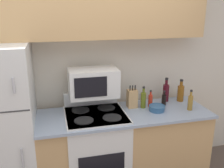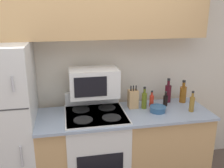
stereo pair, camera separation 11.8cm
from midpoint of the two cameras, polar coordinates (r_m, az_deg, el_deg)
The scene contains 14 objects.
wall_back at distance 3.03m, azimuth -3.92°, elevation 2.72°, with size 8.00×0.05×2.55m.
lower_cabinets at distance 3.02m, azimuth 3.92°, elevation -14.31°, with size 1.92×0.67×0.90m.
refrigerator at distance 2.85m, azimuth -22.42°, elevation -8.67°, with size 0.66×0.73×1.70m.
upper_cabinets at distance 2.76m, azimuth -3.73°, elevation 17.03°, with size 2.58×0.32×0.65m.
stove at distance 2.94m, azimuth -2.39°, elevation -14.71°, with size 0.66×0.65×1.08m.
microwave at distance 2.75m, azimuth -2.99°, elevation 0.41°, with size 0.53×0.34×0.31m.
knife_block at distance 2.92m, azimuth 5.98°, elevation -3.40°, with size 0.11×0.10×0.27m.
bowl at distance 2.87m, azimuth 11.56°, elevation -5.58°, with size 0.18×0.18×0.06m.
bottle_vinegar at distance 2.96m, azimuth 18.89°, elevation -4.25°, with size 0.06×0.06×0.24m.
bottle_wine_red at distance 3.16m, azimuth 13.71°, elevation -1.97°, with size 0.08×0.08×0.30m.
bottle_soy_sauce at distance 3.04m, azimuth 13.21°, elevation -3.64°, with size 0.05×0.05×0.18m.
bottle_olive_oil at distance 2.91m, azimuth 8.53°, elevation -3.64°, with size 0.06×0.06×0.26m.
bottle_whiskey at distance 3.20m, azimuth 16.94°, elevation -2.13°, with size 0.08×0.08×0.28m.
bottle_hot_sauce at distance 2.97m, azimuth 10.16°, elevation -3.78°, with size 0.05×0.05×0.20m.
Camera 2 is at (-0.31, -2.19, 2.02)m, focal length 40.00 mm.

